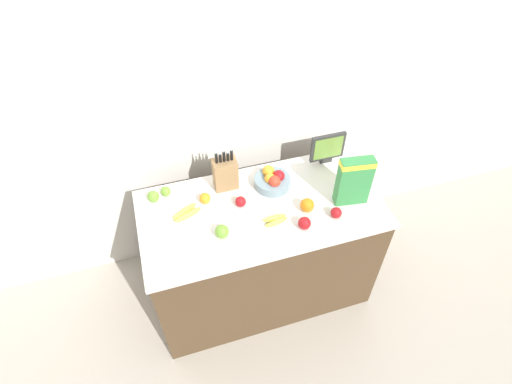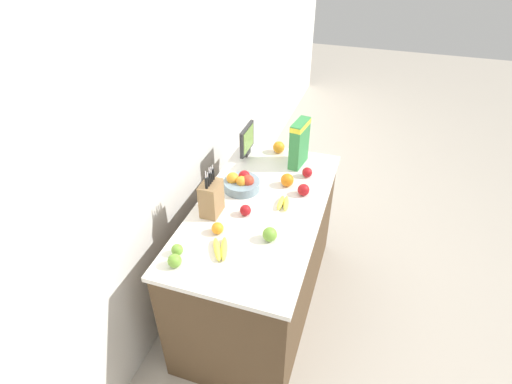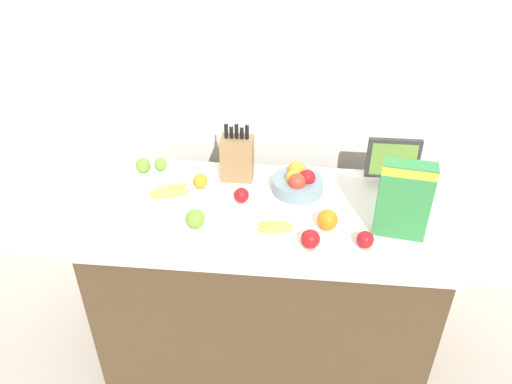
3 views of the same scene
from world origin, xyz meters
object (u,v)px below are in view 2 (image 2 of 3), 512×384
at_px(apple_by_knife_block, 177,250).
at_px(apple_middle, 270,234).
at_px(apple_near_bananas, 307,172).
at_px(orange_front_left, 279,147).
at_px(apple_front, 304,190).
at_px(apple_rightmost, 245,210).
at_px(cereal_box, 299,142).
at_px(orange_near_bowl, 218,228).
at_px(orange_by_cereal, 287,180).
at_px(knife_block, 211,198).
at_px(apple_rear, 175,261).
at_px(fruit_bowl, 242,183).
at_px(banana_bunch_right, 283,203).
at_px(small_monitor, 247,140).
at_px(banana_bunch_left, 221,249).

bearing_deg(apple_by_knife_block, apple_middle, -59.03).
bearing_deg(apple_near_bananas, orange_front_left, 46.48).
bearing_deg(apple_front, apple_middle, 170.24).
bearing_deg(apple_rightmost, cereal_box, -13.88).
distance_m(apple_rightmost, orange_near_bowl, 0.23).
distance_m(apple_front, orange_by_cereal, 0.14).
xyz_separation_m(apple_middle, orange_front_left, (0.96, 0.22, 0.00)).
bearing_deg(knife_block, apple_rear, 179.14).
xyz_separation_m(apple_front, apple_middle, (-0.48, 0.08, 0.00)).
bearing_deg(fruit_bowl, knife_block, 164.04).
bearing_deg(apple_near_bananas, knife_block, 141.02).
bearing_deg(apple_front, apple_near_bananas, 6.01).
xyz_separation_m(apple_front, apple_rightmost, (-0.31, 0.29, -0.00)).
bearing_deg(apple_rear, banana_bunch_right, -30.45).
distance_m(knife_block, banana_bunch_right, 0.45).
bearing_deg(orange_near_bowl, apple_near_bananas, -26.04).
relative_size(apple_front, apple_by_knife_block, 1.21).
xyz_separation_m(fruit_bowl, orange_by_cereal, (0.13, -0.28, -0.00)).
xyz_separation_m(apple_by_knife_block, orange_near_bowl, (0.23, -0.14, 0.00)).
bearing_deg(apple_rightmost, fruit_bowl, 24.62).
distance_m(fruit_bowl, orange_near_bowl, 0.46).
bearing_deg(apple_rightmost, banana_bunch_right, -49.61).
height_order(small_monitor, apple_front, small_monitor).
bearing_deg(orange_front_left, fruit_bowl, 169.26).
bearing_deg(small_monitor, apple_near_bananas, -107.69).
bearing_deg(orange_by_cereal, cereal_box, -1.15).
bearing_deg(apple_rear, apple_middle, -49.95).
bearing_deg(orange_front_left, apple_front, -148.03).
distance_m(apple_by_knife_block, orange_front_left, 1.24).
xyz_separation_m(banana_bunch_left, orange_by_cereal, (0.72, -0.18, 0.03)).
relative_size(small_monitor, apple_near_bananas, 3.50).
bearing_deg(cereal_box, small_monitor, 96.42).
bearing_deg(apple_by_knife_block, banana_bunch_left, -66.41).
height_order(apple_front, orange_by_cereal, orange_by_cereal).
bearing_deg(fruit_bowl, orange_front_left, -10.74).
relative_size(fruit_bowl, apple_front, 3.08).
relative_size(apple_rightmost, apple_rear, 0.92).
xyz_separation_m(small_monitor, apple_front, (-0.37, -0.52, -0.09)).
height_order(knife_block, small_monitor, knife_block).
height_order(banana_bunch_left, orange_by_cereal, orange_by_cereal).
relative_size(knife_block, apple_middle, 4.00).
distance_m(knife_block, orange_by_cereal, 0.56).
bearing_deg(cereal_box, apple_rightmost, 174.46).
relative_size(orange_front_left, orange_near_bowl, 1.28).
distance_m(knife_block, apple_by_knife_block, 0.40).
relative_size(fruit_bowl, orange_by_cereal, 2.72).
height_order(apple_rightmost, apple_near_bananas, apple_near_bananas).
xyz_separation_m(knife_block, apple_near_bananas, (0.57, -0.46, -0.08)).
distance_m(apple_rightmost, apple_rear, 0.55).
xyz_separation_m(banana_bunch_right, apple_rightmost, (-0.16, 0.19, 0.02)).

